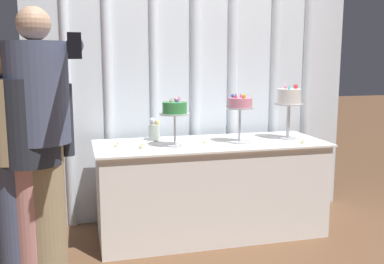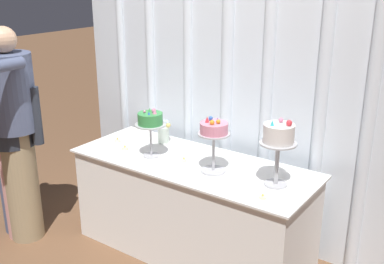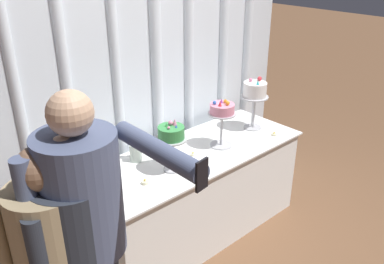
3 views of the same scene
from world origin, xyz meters
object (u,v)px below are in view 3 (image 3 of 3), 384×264
Objects in this scene: cake_display_leftmost at (171,135)px; guest_girl_blue_dress at (89,246)px; tealight_near_left at (145,182)px; tealight_far_left at (115,186)px; tealight_near_right at (193,154)px; cake_table at (196,193)px; flower_vase at (135,151)px; cake_display_rightmost at (255,93)px; tealight_far_right at (274,134)px; cake_display_center at (222,113)px.

cake_display_leftmost is 1.07m from guest_girl_blue_dress.
tealight_near_left is 0.86m from guest_girl_blue_dress.
tealight_far_left is 0.69m from tealight_near_right.
flower_vase reaches higher than cake_table.
tealight_near_right is at bearing -178.14° from cake_display_rightmost.
tealight_near_left is 1.29× the size of tealight_near_right.
tealight_far_left is (-0.43, 0.08, -0.27)m from cake_display_leftmost.
tealight_near_right and tealight_far_right have the same top height.
tealight_near_left is (-1.24, -0.11, -0.32)m from cake_display_rightmost.
flower_vase is at bearing 33.51° from tealight_far_left.
cake_display_center is 1.00m from tealight_far_left.
tealight_far_right is at bearing -19.70° from cake_display_center.
cake_display_center reaches higher than flower_vase.
cake_display_center reaches higher than cake_table.
tealight_far_right is at bearing -7.72° from cake_display_leftmost.
cake_display_rightmost is 1.14m from flower_vase.
tealight_near_left is (-0.14, -0.31, -0.07)m from flower_vase.
tealight_near_right is 0.84× the size of tealight_far_right.
cake_display_center is 0.23× the size of guest_girl_blue_dress.
cake_display_center is at bearing 20.54° from guest_girl_blue_dress.
tealight_far_right is (1.44, -0.22, -0.00)m from tealight_far_left.
guest_girl_blue_dress is (-1.92, -0.60, -0.15)m from cake_display_rightmost.
guest_girl_blue_dress reaches higher than flower_vase.
tealight_far_left reaches higher than tealight_far_right.
cake_display_leftmost is 0.37m from flower_vase.
flower_vase reaches higher than tealight_near_left.
flower_vase is 3.73× the size of tealight_far_left.
guest_girl_blue_dress is at bearing -143.72° from tealight_near_left.
tealight_far_left is at bearing -179.79° from cake_display_rightmost.
tealight_far_right is 1.98m from guest_girl_blue_dress.
cake_display_leftmost reaches higher than tealight_far_left.
flower_vase is (-0.11, 0.29, -0.20)m from cake_display_leftmost.
flower_vase is 0.11× the size of guest_girl_blue_dress.
cake_display_leftmost is 9.92× the size of tealight_near_right.
tealight_near_right is at bearing -1.53° from tealight_far_left.
cake_display_center is at bearing 3.72° from tealight_near_left.
tealight_far_right is (1.12, -0.43, -0.07)m from flower_vase.
cake_display_rightmost is 0.79m from tealight_near_right.
tealight_near_right is (0.69, -0.02, -0.00)m from tealight_far_left.
tealight_near_left is at bearing -29.73° from tealight_far_left.
cake_display_center reaches higher than tealight_near_left.
guest_girl_blue_dress is (-0.68, -0.50, 0.17)m from tealight_near_left.
cake_display_center is at bearing -21.88° from flower_vase.
tealight_far_right reaches higher than cake_table.
tealight_far_left is 0.03× the size of guest_girl_blue_dress.
tealight_near_right is at bearing -154.01° from cake_table.
cake_table is 0.39m from tealight_near_right.
tealight_far_left is 0.20m from tealight_near_left.
cake_table is 36.81× the size of tealight_near_left.
guest_girl_blue_dress reaches higher than tealight_near_left.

